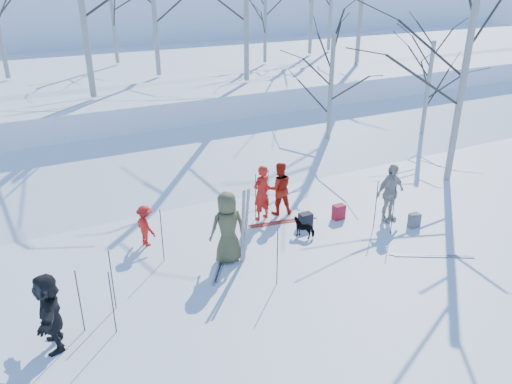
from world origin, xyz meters
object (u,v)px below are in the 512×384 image
skier_olive_center (227,227)px  skier_grey_west (49,312)px  skier_red_north (262,193)px  dog (304,227)px  backpack_grey (414,220)px  skier_red_seated (145,226)px  skier_redor_behind (279,188)px  backpack_dark (305,220)px  backpack_red (339,212)px  skier_cream_east (390,193)px

skier_olive_center → skier_grey_west: (-4.04, -1.25, -0.11)m
skier_red_north → dog: skier_red_north is taller
skier_grey_west → backpack_grey: 9.18m
skier_grey_west → skier_red_seated: bearing=142.0°
skier_red_north → skier_redor_behind: 0.60m
skier_red_north → backpack_dark: size_ratio=3.91×
skier_olive_center → backpack_dark: skier_olive_center is taller
skier_red_north → backpack_red: (1.88, -1.00, -0.57)m
backpack_grey → backpack_red: bearing=138.7°
skier_red_north → backpack_grey: size_ratio=4.11×
skier_cream_east → backpack_dark: skier_cream_east is taller
skier_cream_east → skier_grey_west: size_ratio=1.07×
skier_red_north → skier_grey_west: 6.40m
skier_cream_east → backpack_dark: size_ratio=4.08×
skier_red_seated → backpack_dark: size_ratio=2.66×
skier_red_north → skier_red_seated: size_ratio=1.47×
backpack_dark → skier_cream_east: bearing=-17.4°
skier_olive_center → skier_redor_behind: 2.83m
skier_grey_west → backpack_red: bearing=106.9°
skier_red_seated → skier_grey_west: size_ratio=0.70×
backpack_red → backpack_grey: (1.51, -1.32, -0.02)m
skier_olive_center → skier_redor_behind: skier_olive_center is taller
skier_red_north → backpack_red: size_ratio=3.72×
backpack_grey → skier_red_seated: bearing=160.2°
backpack_red → backpack_dark: bearing=179.2°
skier_red_seated → backpack_grey: size_ratio=2.80×
skier_redor_behind → skier_cream_east: bearing=161.1°
skier_redor_behind → backpack_dark: bearing=118.1°
dog → backpack_grey: dog is taller
skier_redor_behind → dog: 1.55m
skier_red_north → skier_redor_behind: bearing=170.8°
skier_redor_behind → skier_grey_west: bearing=41.2°
skier_redor_behind → skier_olive_center: bearing=52.0°
skier_red_seated → dog: bearing=-128.0°
backpack_red → skier_red_north: bearing=152.0°
backpack_dark → skier_grey_west: bearing=-164.6°
skier_red_north → backpack_red: skier_red_north is taller
skier_red_seated → skier_olive_center: bearing=-153.9°
dog → backpack_red: 1.42m
skier_red_seated → backpack_dark: bearing=-121.4°
skier_cream_east → dog: (-2.52, 0.30, -0.57)m
skier_redor_behind → skier_red_seated: 3.82m
skier_cream_east → backpack_red: skier_cream_east is taller
skier_red_seated → skier_grey_west: (-2.54, -2.85, 0.23)m
skier_red_north → backpack_grey: 4.15m
backpack_dark → backpack_red: bearing=-0.8°
skier_red_north → skier_grey_west: size_ratio=1.03×
dog → skier_olive_center: bearing=-36.6°
dog → backpack_grey: size_ratio=1.54×
skier_redor_behind → skier_cream_east: size_ratio=0.93×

